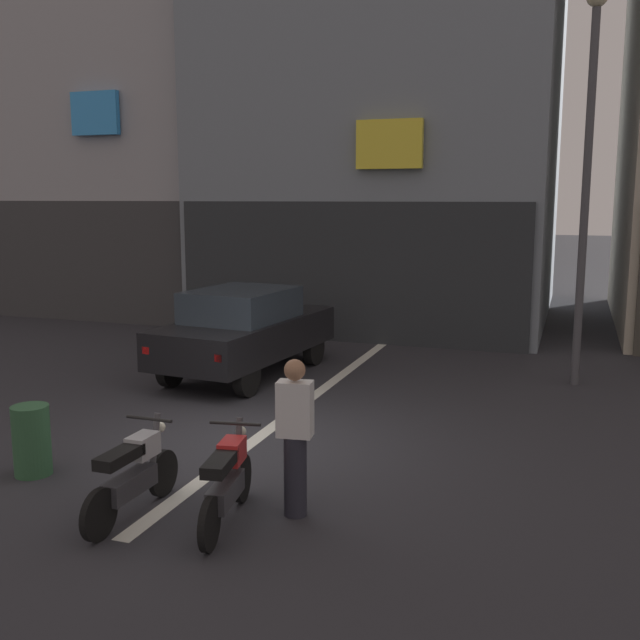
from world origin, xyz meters
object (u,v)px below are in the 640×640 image
motorcycle_silver_row_leftmost (133,474)px  motorcycle_red_row_left_mid (227,480)px  street_lamp (588,149)px  car_black_crossing_near (245,329)px  person_by_motorcycles (295,437)px  trash_bin (32,440)px

motorcycle_silver_row_leftmost → motorcycle_red_row_left_mid: size_ratio=1.01×
street_lamp → motorcycle_silver_row_leftmost: (-4.32, -7.26, -3.64)m
car_black_crossing_near → motorcycle_silver_row_leftmost: 6.12m
street_lamp → person_by_motorcycles: 7.92m
street_lamp → trash_bin: 9.77m
motorcycle_silver_row_leftmost → person_by_motorcycles: bearing=19.9°
car_black_crossing_near → motorcycle_red_row_left_mid: bearing=-66.6°
car_black_crossing_near → motorcycle_silver_row_leftmost: (1.49, -5.92, -0.43)m
trash_bin → car_black_crossing_near: bearing=86.6°
motorcycle_silver_row_leftmost → trash_bin: bearing=161.9°
motorcycle_red_row_left_mid → motorcycle_silver_row_leftmost: bearing=-170.9°
motorcycle_red_row_left_mid → trash_bin: motorcycle_red_row_left_mid is taller
motorcycle_red_row_left_mid → trash_bin: size_ratio=1.95×
person_by_motorcycles → trash_bin: size_ratio=1.96×
motorcycle_red_row_left_mid → person_by_motorcycles: size_ratio=0.99×
car_black_crossing_near → motorcycle_red_row_left_mid: (2.49, -5.76, -0.43)m
motorcycle_silver_row_leftmost → motorcycle_red_row_left_mid: 1.01m
street_lamp → person_by_motorcycles: street_lamp is taller
person_by_motorcycles → street_lamp: bearing=67.7°
motorcycle_silver_row_leftmost → trash_bin: size_ratio=1.97×
car_black_crossing_near → person_by_motorcycles: size_ratio=2.55×
street_lamp → trash_bin: bearing=-132.6°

